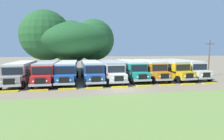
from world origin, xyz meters
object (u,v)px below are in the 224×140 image
object	(u,v)px
parked_bus_slot_0	(22,71)
parked_bus_slot_1	(48,71)
parked_bus_slot_5	(130,68)
broad_shade_tree	(70,40)
parked_bus_slot_8	(182,67)
parked_bus_slot_2	(68,70)
parked_bus_slot_4	(110,69)
utility_pole	(209,57)
parked_bus_slot_6	(147,68)
parked_bus_slot_7	(166,68)
parked_bus_slot_3	(91,70)

from	to	relation	value
parked_bus_slot_0	parked_bus_slot_1	bearing A→B (deg)	83.25
parked_bus_slot_0	parked_bus_slot_5	size ratio (longest dim) A/B	1.00
parked_bus_slot_5	broad_shade_tree	distance (m)	14.99
parked_bus_slot_8	broad_shade_tree	distance (m)	21.95
parked_bus_slot_2	parked_bus_slot_4	xyz separation A→B (m)	(6.14, -0.12, 0.00)
parked_bus_slot_0	parked_bus_slot_5	bearing A→B (deg)	89.99
parked_bus_slot_2	utility_pole	bearing A→B (deg)	93.03
parked_bus_slot_2	parked_bus_slot_5	distance (m)	9.48
parked_bus_slot_6	parked_bus_slot_2	bearing A→B (deg)	-88.39
parked_bus_slot_7	parked_bus_slot_5	bearing A→B (deg)	-97.51
parked_bus_slot_4	parked_bus_slot_7	xyz separation A→B (m)	(9.35, 0.40, 0.00)
parked_bus_slot_7	broad_shade_tree	world-z (taller)	broad_shade_tree
parked_bus_slot_0	parked_bus_slot_1	distance (m)	3.44
parked_bus_slot_5	parked_bus_slot_8	xyz separation A→B (m)	(9.17, -0.07, 0.00)
parked_bus_slot_0	parked_bus_slot_6	xyz separation A→B (m)	(18.54, 0.45, 0.00)
parked_bus_slot_0	parked_bus_slot_7	size ratio (longest dim) A/B	1.00
parked_bus_slot_4	broad_shade_tree	distance (m)	13.82
parked_bus_slot_6	broad_shade_tree	xyz separation A→B (m)	(-12.24, 10.69, 4.96)
parked_bus_slot_1	parked_bus_slot_4	size ratio (longest dim) A/B	1.00
parked_bus_slot_4	parked_bus_slot_7	bearing A→B (deg)	92.23
parked_bus_slot_6	parked_bus_slot_8	distance (m)	6.27
parked_bus_slot_5	parked_bus_slot_6	bearing A→B (deg)	88.50
parked_bus_slot_7	utility_pole	size ratio (longest dim) A/B	1.79
parked_bus_slot_6	parked_bus_slot_7	distance (m)	3.15
parked_bus_slot_2	parked_bus_slot_3	distance (m)	3.38
parked_bus_slot_1	utility_pole	bearing A→B (deg)	91.24
parked_bus_slot_3	utility_pole	bearing A→B (deg)	90.83
parked_bus_slot_2	parked_bus_slot_6	bearing A→B (deg)	94.85
parked_bus_slot_2	parked_bus_slot_0	bearing A→B (deg)	-89.37
parked_bus_slot_0	parked_bus_slot_8	distance (m)	24.82
parked_bus_slot_5	parked_bus_slot_2	bearing A→B (deg)	-86.09
utility_pole	parked_bus_slot_8	bearing A→B (deg)	177.57
parked_bus_slot_0	parked_bus_slot_4	world-z (taller)	same
parked_bus_slot_1	parked_bus_slot_3	xyz separation A→B (m)	(6.13, 0.09, 0.00)
parked_bus_slot_5	parked_bus_slot_0	bearing A→B (deg)	-88.25
parked_bus_slot_8	parked_bus_slot_5	bearing A→B (deg)	-90.79
parked_bus_slot_1	parked_bus_slot_2	distance (m)	2.76
parked_bus_slot_1	parked_bus_slot_8	bearing A→B (deg)	92.05
utility_pole	parked_bus_slot_2	bearing A→B (deg)	-179.03
parked_bus_slot_3	parked_bus_slot_5	world-z (taller)	same
parked_bus_slot_2	parked_bus_slot_5	size ratio (longest dim) A/B	1.00
broad_shade_tree	parked_bus_slot_4	bearing A→B (deg)	-62.15
parked_bus_slot_6	broad_shade_tree	size ratio (longest dim) A/B	0.60
parked_bus_slot_2	parked_bus_slot_4	world-z (taller)	same
parked_bus_slot_4	parked_bus_slot_3	bearing A→B (deg)	-91.72
parked_bus_slot_4	parked_bus_slot_5	distance (m)	3.41
parked_bus_slot_5	utility_pole	bearing A→B (deg)	88.72
parked_bus_slot_8	utility_pole	xyz separation A→B (m)	(4.80, -0.20, 1.71)
parked_bus_slot_8	utility_pole	bearing A→B (deg)	87.22
parked_bus_slot_7	parked_bus_slot_4	bearing A→B (deg)	-91.37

